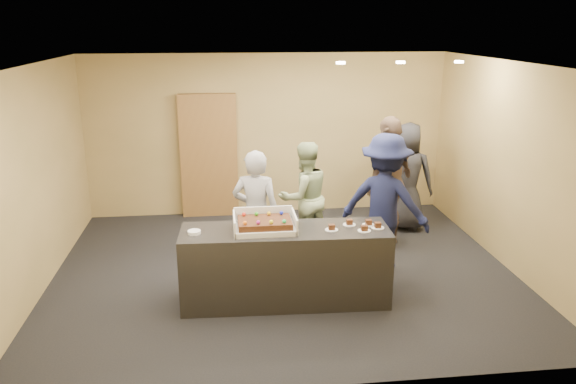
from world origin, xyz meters
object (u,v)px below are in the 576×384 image
object	(u,v)px
person_sage_man	(304,197)
person_navy_man	(385,203)
plate_stack	(194,232)
person_brown_extra	(389,182)
storage_cabinet	(209,156)
person_dark_suit	(406,177)
sheet_cake	(265,222)
cake_box	(265,226)
serving_counter	(285,266)
person_server_grey	(256,214)

from	to	relation	value
person_sage_man	person_navy_man	distance (m)	1.21
plate_stack	person_brown_extra	xyz separation A→B (m)	(2.73, 1.60, 0.04)
storage_cabinet	person_dark_suit	bearing A→B (deg)	-18.16
person_dark_suit	person_brown_extra	bearing A→B (deg)	77.33
storage_cabinet	plate_stack	xyz separation A→B (m)	(-0.12, -3.24, -0.11)
plate_stack	person_brown_extra	world-z (taller)	person_brown_extra
person_navy_man	sheet_cake	bearing A→B (deg)	57.62
cake_box	person_brown_extra	size ratio (longest dim) A/B	0.37
serving_counter	person_brown_extra	xyz separation A→B (m)	(1.70, 1.59, 0.51)
storage_cabinet	person_dark_suit	distance (m)	3.24
storage_cabinet	plate_stack	size ratio (longest dim) A/B	14.09
sheet_cake	person_server_grey	distance (m)	0.80
person_brown_extra	person_sage_man	bearing A→B (deg)	-41.13
cake_box	serving_counter	bearing A→B (deg)	-6.33
serving_counter	cake_box	distance (m)	0.55
person_brown_extra	person_dark_suit	world-z (taller)	person_brown_extra
person_sage_man	person_brown_extra	distance (m)	1.27
person_sage_man	person_dark_suit	distance (m)	1.86
sheet_cake	person_brown_extra	distance (m)	2.50
serving_counter	person_navy_man	xyz separation A→B (m)	(1.40, 0.79, 0.46)
cake_box	sheet_cake	distance (m)	0.06
person_navy_man	person_brown_extra	size ratio (longest dim) A/B	0.95
person_dark_suit	storage_cabinet	bearing A→B (deg)	5.49
serving_counter	person_navy_man	world-z (taller)	person_navy_man
serving_counter	storage_cabinet	world-z (taller)	storage_cabinet
storage_cabinet	cake_box	distance (m)	3.28
person_brown_extra	storage_cabinet	bearing A→B (deg)	-76.71
person_brown_extra	cake_box	bearing A→B (deg)	-5.60
plate_stack	cake_box	bearing A→B (deg)	2.66
serving_counter	sheet_cake	distance (m)	0.60
plate_stack	person_sage_man	bearing A→B (deg)	45.93
cake_box	person_dark_suit	distance (m)	3.25
person_server_grey	sheet_cake	bearing A→B (deg)	108.44
storage_cabinet	person_sage_man	distance (m)	2.20
person_server_grey	person_dark_suit	world-z (taller)	person_dark_suit
storage_cabinet	cake_box	size ratio (longest dim) A/B	2.93
cake_box	person_dark_suit	bearing A→B (deg)	42.46
person_navy_man	serving_counter	bearing A→B (deg)	61.26
serving_counter	cake_box	world-z (taller)	cake_box
storage_cabinet	person_brown_extra	xyz separation A→B (m)	(2.61, -1.64, -0.07)
serving_counter	sheet_cake	xyz separation A→B (m)	(-0.24, 0.00, 0.55)
cake_box	person_dark_suit	xyz separation A→B (m)	(2.40, 2.19, -0.09)
storage_cabinet	person_server_grey	bearing A→B (deg)	-75.64
person_sage_man	person_brown_extra	world-z (taller)	person_brown_extra
cake_box	person_brown_extra	world-z (taller)	person_brown_extra
plate_stack	person_navy_man	bearing A→B (deg)	18.19
serving_counter	storage_cabinet	distance (m)	3.41
person_navy_man	person_brown_extra	distance (m)	0.85
cake_box	person_navy_man	distance (m)	1.81
person_navy_man	plate_stack	bearing A→B (deg)	50.12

